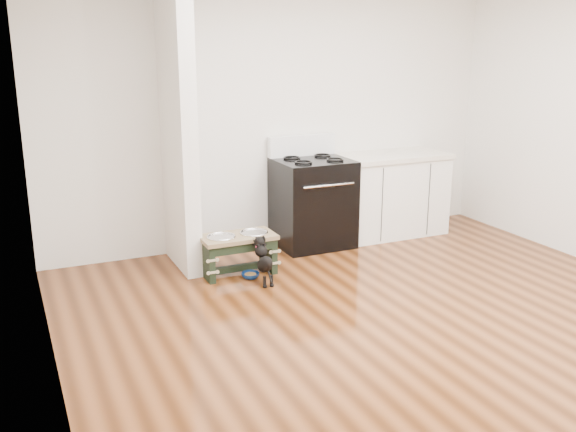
% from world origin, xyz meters
% --- Properties ---
extents(ground, '(5.00, 5.00, 0.00)m').
position_xyz_m(ground, '(0.00, 0.00, 0.00)').
color(ground, '#3F1E0B').
rests_on(ground, ground).
extents(room_shell, '(5.00, 5.00, 5.00)m').
position_xyz_m(room_shell, '(0.00, 0.00, 1.62)').
color(room_shell, silver).
rests_on(room_shell, ground).
extents(partition_wall, '(0.15, 0.80, 2.70)m').
position_xyz_m(partition_wall, '(-1.18, 2.10, 1.35)').
color(partition_wall, silver).
rests_on(partition_wall, ground).
extents(oven_range, '(0.76, 0.69, 1.14)m').
position_xyz_m(oven_range, '(0.25, 2.16, 0.48)').
color(oven_range, black).
rests_on(oven_range, ground).
extents(cabinet_run, '(1.24, 0.64, 0.91)m').
position_xyz_m(cabinet_run, '(1.23, 2.18, 0.45)').
color(cabinet_run, white).
rests_on(cabinet_run, ground).
extents(dog_feeder, '(0.69, 0.37, 0.39)m').
position_xyz_m(dog_feeder, '(-0.78, 1.65, 0.27)').
color(dog_feeder, black).
rests_on(dog_feeder, ground).
extents(puppy, '(0.12, 0.35, 0.42)m').
position_xyz_m(puppy, '(-0.65, 1.33, 0.23)').
color(puppy, black).
rests_on(puppy, ground).
extents(floor_bowl, '(0.18, 0.18, 0.05)m').
position_xyz_m(floor_bowl, '(-0.72, 1.49, 0.03)').
color(floor_bowl, navy).
rests_on(floor_bowl, ground).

